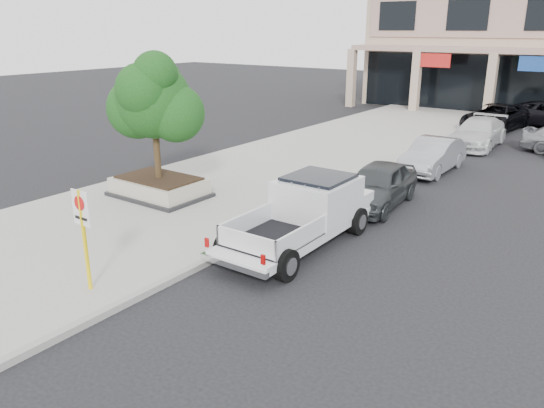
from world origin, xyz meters
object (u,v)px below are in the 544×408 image
at_px(curb_car_c, 478,133).
at_px(curb_car_b, 433,155).
at_px(no_parking_sign, 83,227).
at_px(curb_car_a, 378,185).
at_px(curb_car_d, 495,117).
at_px(planter_tree, 160,101).
at_px(pickup_truck, 298,216).
at_px(planter, 159,187).

bearing_deg(curb_car_c, curb_car_b, -92.29).
xyz_separation_m(no_parking_sign, curb_car_a, (2.45, 9.52, -0.91)).
bearing_deg(curb_car_d, planter_tree, -98.83).
distance_m(pickup_truck, curb_car_d, 21.21).
xyz_separation_m(curb_car_a, curb_car_c, (0.05, 11.41, -0.02)).
bearing_deg(planter_tree, pickup_truck, -7.54).
bearing_deg(no_parking_sign, pickup_truck, 66.20).
relative_size(planter, curb_car_c, 0.66).
bearing_deg(curb_car_a, pickup_truck, -97.35).
relative_size(planter_tree, curb_car_b, 0.95).
relative_size(pickup_truck, curb_car_d, 1.05).
bearing_deg(curb_car_c, planter, -113.97).
height_order(curb_car_a, curb_car_b, curb_car_a).
bearing_deg(pickup_truck, planter_tree, 172.14).
bearing_deg(no_parking_sign, curb_car_a, 75.60).
xyz_separation_m(planter, pickup_truck, (6.12, -0.64, 0.41)).
xyz_separation_m(planter, curb_car_d, (5.86, 20.57, 0.27)).
xyz_separation_m(pickup_truck, curb_car_c, (0.28, 15.91, -0.18)).
bearing_deg(no_parking_sign, curb_car_d, 85.73).
relative_size(planter, planter_tree, 0.80).
bearing_deg(pickup_truck, planter, 173.72).
height_order(no_parking_sign, pickup_truck, no_parking_sign).
relative_size(curb_car_b, curb_car_d, 0.78).
distance_m(planter, curb_car_c, 16.55).
bearing_deg(curb_car_d, no_parking_sign, -87.44).
bearing_deg(planter, curb_car_a, 31.29).
relative_size(planter_tree, no_parking_sign, 1.74).
distance_m(no_parking_sign, pickup_truck, 5.55).
xyz_separation_m(planter_tree, curb_car_b, (6.15, 9.07, -2.72)).
bearing_deg(curb_car_c, no_parking_sign, -98.05).
xyz_separation_m(pickup_truck, curb_car_b, (0.17, 9.87, -0.20)).
relative_size(no_parking_sign, pickup_truck, 0.41).
height_order(curb_car_b, curb_car_c, curb_car_c).
distance_m(planter, pickup_truck, 6.16).
distance_m(curb_car_a, curb_car_d, 16.72).
xyz_separation_m(curb_car_c, curb_car_d, (-0.54, 5.30, 0.04)).
bearing_deg(pickup_truck, curb_car_b, 88.71).
relative_size(no_parking_sign, curb_car_a, 0.54).
xyz_separation_m(curb_car_b, curb_car_c, (0.11, 6.04, 0.02)).
distance_m(planter, planter_tree, 2.95).
height_order(no_parking_sign, curb_car_d, no_parking_sign).
height_order(curb_car_a, curb_car_d, curb_car_d).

